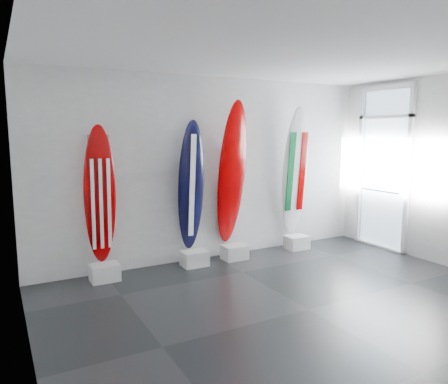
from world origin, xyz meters
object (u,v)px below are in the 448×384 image
surfboard_italy (295,172)px  surfboard_swiss (232,174)px  surfboard_usa (100,195)px  surfboard_navy (191,186)px

surfboard_italy → surfboard_swiss: bearing=-176.9°
surfboard_swiss → surfboard_italy: surfboard_swiss is taller
surfboard_usa → surfboard_swiss: 2.15m
surfboard_usa → surfboard_swiss: surfboard_swiss is taller
surfboard_swiss → surfboard_italy: 1.31m
surfboard_navy → surfboard_italy: 2.05m
surfboard_navy → surfboard_swiss: size_ratio=0.86×
surfboard_navy → surfboard_italy: surfboard_italy is taller
surfboard_usa → surfboard_swiss: size_ratio=0.82×
surfboard_swiss → surfboard_italy: size_ratio=1.03×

